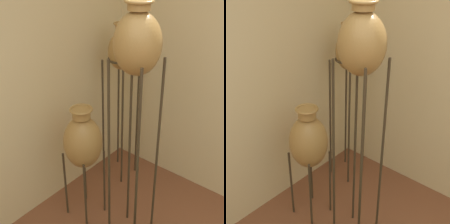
{
  "view_description": "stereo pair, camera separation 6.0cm",
  "coord_description": "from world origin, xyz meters",
  "views": [
    {
      "loc": [
        -0.63,
        -0.06,
        2.29
      ],
      "look_at": [
        1.18,
        1.44,
        1.04
      ],
      "focal_mm": 50.0,
      "sensor_mm": 36.0,
      "label": 1
    },
    {
      "loc": [
        -0.59,
        -0.11,
        2.29
      ],
      "look_at": [
        1.18,
        1.44,
        1.04
      ],
      "focal_mm": 50.0,
      "sensor_mm": 36.0,
      "label": 2
    }
  ],
  "objects": [
    {
      "name": "vase_stand_tall",
      "position": [
        0.99,
        1.07,
        1.69
      ],
      "size": [
        0.32,
        0.32,
        2.01
      ],
      "color": "#382D1E",
      "rests_on": "ground_plane"
    },
    {
      "name": "vase_stand_short",
      "position": [
        0.93,
        1.56,
        0.81
      ],
      "size": [
        0.34,
        0.34,
        1.13
      ],
      "color": "#382D1E",
      "rests_on": "ground_plane"
    },
    {
      "name": "vase_stand_medium",
      "position": [
        1.62,
        1.7,
        1.37
      ],
      "size": [
        0.27,
        0.27,
        1.69
      ],
      "color": "#382D1E",
      "rests_on": "ground_plane"
    }
  ]
}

